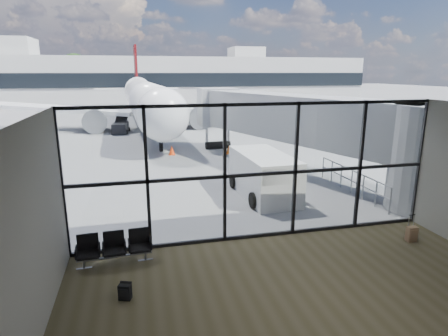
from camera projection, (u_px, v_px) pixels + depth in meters
name	position (u px, v px, depth m)	size (l,w,h in m)	color
ground	(164.00, 113.00, 50.31)	(220.00, 220.00, 0.00)	slate
lounge_shell	(339.00, 214.00, 7.45)	(12.02, 8.01, 4.51)	brown
glass_curtain_wall	(261.00, 173.00, 12.07)	(12.10, 0.12, 4.50)	white
jet_bridge	(306.00, 124.00, 19.71)	(8.00, 16.50, 4.33)	gray
apron_railing	(352.00, 178.00, 17.01)	(0.06, 5.46, 1.11)	gray
far_terminal	(150.00, 78.00, 69.82)	(80.00, 12.20, 11.00)	beige
tree_3	(11.00, 76.00, 73.22)	(4.95, 4.95, 7.12)	#382619
tree_4	(44.00, 73.00, 74.41)	(5.61, 5.61, 8.07)	#382619
tree_5	(75.00, 69.00, 75.61)	(6.27, 6.27, 9.03)	#382619
seating_row	(114.00, 246.00, 10.81)	(2.10, 0.69, 0.93)	gray
backpack	(125.00, 292.00, 9.10)	(0.34, 0.34, 0.44)	black
suitcase	(412.00, 234.00, 12.21)	(0.34, 0.26, 0.91)	#987454
airliner	(145.00, 99.00, 37.81)	(29.86, 34.59, 8.91)	white
service_van	(264.00, 175.00, 16.53)	(2.27, 4.47, 1.92)	silver
belt_loader	(121.00, 127.00, 34.04)	(1.63, 3.58, 1.60)	black
traffic_cone_a	(236.00, 149.00, 25.69)	(0.37, 0.37, 0.53)	#DE490B
traffic_cone_b	(172.00, 150.00, 25.07)	(0.43, 0.43, 0.62)	#FF3F0D
traffic_cone_c	(229.00, 150.00, 25.38)	(0.40, 0.40, 0.57)	#E45C0C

